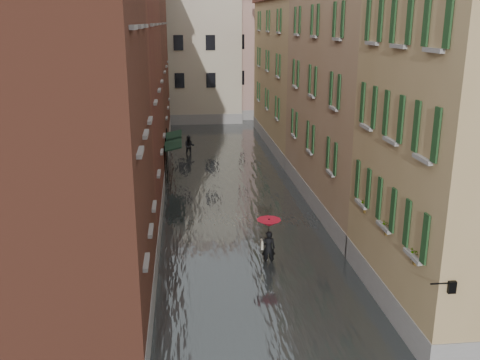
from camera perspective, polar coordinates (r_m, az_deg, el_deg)
ground at (r=21.10m, az=2.18°, el=-11.49°), size 120.00×120.00×0.00m
floodwater at (r=33.04m, az=-1.05°, el=-0.73°), size 10.00×60.00×0.20m
building_left_near at (r=17.30m, az=-20.21°, el=4.13°), size 6.00×8.00×13.00m
building_left_mid at (r=27.99m, az=-14.94°, el=8.48°), size 6.00×14.00×12.50m
building_left_far at (r=42.73m, az=-12.08°, el=12.29°), size 6.00×16.00×14.00m
building_right_near at (r=19.56m, az=24.05°, el=2.80°), size 6.00×8.00×11.50m
building_right_mid at (r=29.31m, az=13.57°, el=9.41°), size 6.00×14.00×13.00m
building_right_far at (r=43.73m, az=6.93°, el=10.98°), size 6.00×16.00×11.50m
building_end_cream at (r=56.52m, az=-6.52°, el=13.00°), size 12.00×9.00×13.00m
building_end_pink at (r=59.20m, az=2.46°, el=12.76°), size 10.00×9.00×12.00m
awning_near at (r=33.83m, az=-7.21°, el=3.72°), size 1.09×3.23×2.80m
awning_far at (r=36.22m, az=-7.16°, el=4.56°), size 1.09×3.01×2.80m
wall_lantern at (r=15.89m, az=21.52°, el=-10.48°), size 0.71×0.22×0.35m
window_planters at (r=18.81m, az=15.80°, el=-4.01°), size 0.59×5.40×0.84m
pedestrian_main at (r=22.42m, az=3.07°, el=-6.04°), size 1.03×1.03×2.06m
pedestrian_far at (r=40.92m, az=-5.43°, el=3.62°), size 0.81×0.64×1.62m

